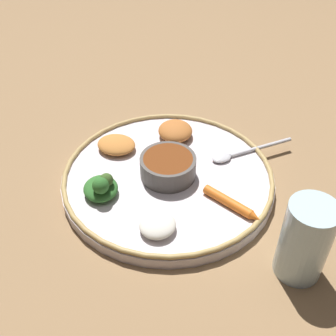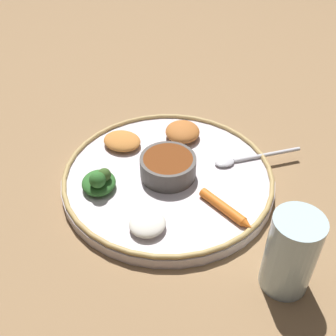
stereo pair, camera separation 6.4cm
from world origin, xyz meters
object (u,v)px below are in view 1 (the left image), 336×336
object	(u,v)px
spoon	(240,153)
greens_pile	(101,187)
carrot_near_spoon	(231,203)
drinking_glass	(304,245)
center_bowl	(168,166)

from	to	relation	value
spoon	greens_pile	distance (m)	0.25
greens_pile	carrot_near_spoon	distance (m)	0.20
drinking_glass	center_bowl	bearing A→B (deg)	55.82
center_bowl	spoon	xyz separation A→B (m)	(0.07, -0.11, -0.02)
center_bowl	carrot_near_spoon	world-z (taller)	center_bowl
carrot_near_spoon	drinking_glass	distance (m)	0.13
spoon	carrot_near_spoon	distance (m)	0.13
spoon	drinking_glass	size ratio (longest dim) A/B	1.18
greens_pile	drinking_glass	world-z (taller)	drinking_glass
greens_pile	spoon	bearing A→B (deg)	-55.86
spoon	center_bowl	bearing A→B (deg)	123.30
drinking_glass	spoon	bearing A→B (deg)	22.93
spoon	drinking_glass	distance (m)	0.23
spoon	drinking_glass	xyz separation A→B (m)	(-0.21, -0.09, 0.03)
spoon	carrot_near_spoon	bearing A→B (deg)	177.10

